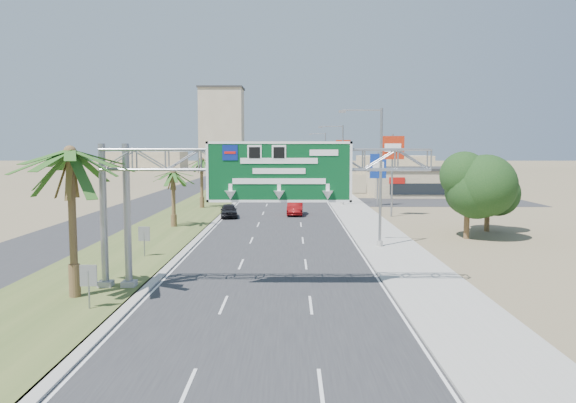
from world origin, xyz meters
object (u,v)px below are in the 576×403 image
(pole_sign_red_far, at_px, (343,151))
(car_far, at_px, (259,182))
(sign_gantry, at_px, (248,170))
(store_building, at_px, (431,183))
(pole_sign_red_near, at_px, (392,152))
(car_left_lane, at_px, (229,211))
(palm_near, at_px, (70,153))
(car_right_lane, at_px, (317,192))
(signal_mast, at_px, (317,163))
(pole_sign_blue, at_px, (378,168))
(car_mid_lane, at_px, (295,208))

(pole_sign_red_far, bearing_deg, car_far, 126.65)
(sign_gantry, height_order, pole_sign_red_far, pole_sign_red_far)
(store_building, xyz_separation_m, pole_sign_red_near, (-10.40, -25.67, 4.74))
(sign_gantry, bearing_deg, car_left_lane, 98.30)
(car_far, distance_m, pole_sign_red_far, 24.19)
(palm_near, distance_m, pole_sign_red_far, 62.51)
(car_right_lane, relative_size, pole_sign_red_far, 0.54)
(palm_near, height_order, car_right_lane, palm_near)
(sign_gantry, relative_size, pole_sign_red_far, 1.95)
(store_building, distance_m, car_left_lane, 38.16)
(signal_mast, relative_size, car_left_lane, 2.44)
(sign_gantry, distance_m, pole_sign_blue, 43.18)
(store_building, distance_m, car_right_lane, 17.19)
(pole_sign_red_near, relative_size, pole_sign_red_far, 1.00)
(car_right_lane, distance_m, pole_sign_red_far, 7.79)
(store_building, bearing_deg, pole_sign_blue, -124.47)
(signal_mast, bearing_deg, pole_sign_red_far, -47.47)
(car_left_lane, relative_size, car_far, 0.78)
(car_right_lane, bearing_deg, car_far, 111.08)
(car_left_lane, xyz_separation_m, car_far, (0.38, 47.16, 0.06))
(palm_near, height_order, pole_sign_blue, palm_near)
(sign_gantry, height_order, pole_sign_red_near, pole_sign_red_near)
(store_building, height_order, pole_sign_blue, pole_sign_blue)
(car_mid_lane, relative_size, pole_sign_red_far, 0.55)
(pole_sign_red_near, bearing_deg, car_right_lane, 105.04)
(store_building, height_order, car_far, store_building)
(car_far, relative_size, pole_sign_red_far, 0.62)
(signal_mast, height_order, car_mid_lane, signal_mast)
(store_building, bearing_deg, car_right_lane, -177.88)
(palm_near, bearing_deg, sign_gantry, 13.32)
(sign_gantry, bearing_deg, pole_sign_red_near, 67.39)
(car_left_lane, relative_size, car_right_lane, 0.91)
(store_building, bearing_deg, car_mid_lane, -130.09)
(car_mid_lane, bearing_deg, pole_sign_blue, 44.52)
(palm_near, distance_m, pole_sign_blue, 48.02)
(sign_gantry, relative_size, pole_sign_blue, 2.52)
(palm_near, bearing_deg, car_right_lane, 76.22)
(signal_mast, relative_size, car_right_lane, 2.23)
(store_building, bearing_deg, signal_mast, 160.46)
(palm_near, height_order, car_mid_lane, palm_near)
(pole_sign_red_far, bearing_deg, car_mid_lane, -106.00)
(car_left_lane, relative_size, pole_sign_blue, 0.63)
(car_left_lane, relative_size, car_mid_lane, 0.90)
(car_mid_lane, bearing_deg, pole_sign_red_near, -5.58)
(pole_sign_red_near, bearing_deg, palm_near, -122.75)
(car_right_lane, xyz_separation_m, pole_sign_red_near, (6.73, -25.04, 6.10))
(palm_near, relative_size, pole_sign_red_near, 0.97)
(car_far, bearing_deg, store_building, -35.58)
(car_mid_lane, relative_size, pole_sign_red_near, 0.55)
(store_building, height_order, car_left_lane, store_building)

